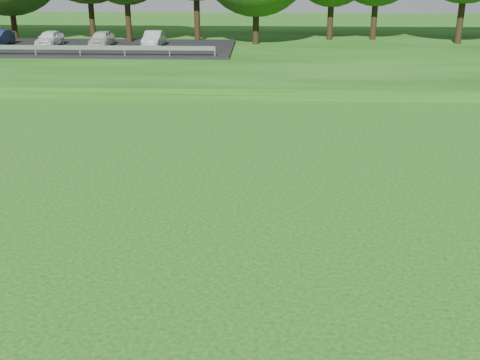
{
  "coord_description": "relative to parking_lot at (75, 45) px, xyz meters",
  "views": [
    {
      "loc": [
        -9.51,
        -13.0,
        7.48
      ],
      "look_at": [
        -10.19,
        3.33,
        1.3
      ],
      "focal_mm": 45.0,
      "sensor_mm": 36.0,
      "label": 1
    }
  ],
  "objects": [
    {
      "name": "walking_path",
      "position": [
        24.0,
        -12.77,
        -0.94
      ],
      "size": [
        130.0,
        1.6,
        0.04
      ],
      "primitive_type": "cube",
      "color": "gray",
      "rests_on": "ground"
    },
    {
      "name": "berm",
      "position": [
        24.0,
        1.23,
        -0.66
      ],
      "size": [
        130.0,
        30.0,
        0.6
      ],
      "primitive_type": "cube",
      "color": "#18410C",
      "rests_on": "ground"
    },
    {
      "name": "parking_lot",
      "position": [
        0.0,
        0.0,
        0.0
      ],
      "size": [
        24.0,
        9.0,
        1.38
      ],
      "color": "black",
      "rests_on": "berm"
    }
  ]
}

